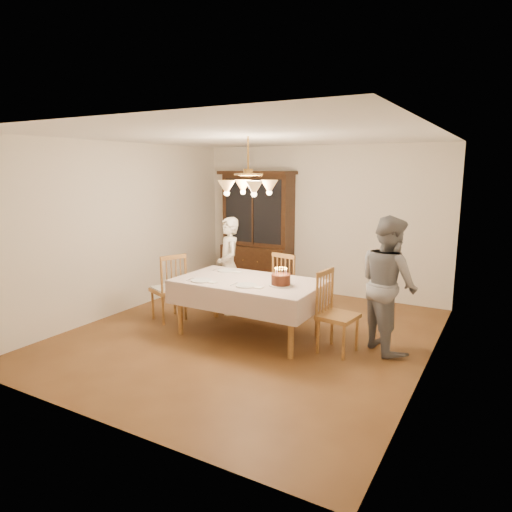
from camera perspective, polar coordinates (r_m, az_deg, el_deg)
The scene contains 14 objects.
ground at distance 6.24m, azimuth -0.92°, elevation -9.82°, with size 5.00×5.00×0.00m, color brown.
room_shell at distance 5.87m, azimuth -0.97°, elevation 4.78°, with size 5.00×5.00×5.00m.
dining_table at distance 6.03m, azimuth -0.94°, elevation -3.74°, with size 1.90×1.10×0.76m.
china_hutch at distance 8.43m, azimuth 0.19°, elevation 2.96°, with size 1.38×0.54×2.16m.
chair_far_side at distance 6.82m, azimuth 4.30°, elevation -4.12°, with size 0.51×0.49×1.00m.
chair_left_end at distance 6.83m, azimuth -10.86°, elevation -4.17°, with size 0.56×0.57×1.00m.
chair_right_end at distance 5.64m, azimuth 10.11°, elevation -7.50°, with size 0.47×0.49×1.00m.
elderly_woman at distance 6.96m, azimuth -3.42°, elevation -1.25°, with size 0.54×0.36×1.49m, color beige.
adult_in_grey at distance 5.77m, azimuth 16.21°, elevation -3.35°, with size 0.81×0.63×1.66m, color slate.
birthday_cake at distance 5.73m, azimuth 3.12°, elevation -3.02°, with size 0.30×0.30×0.23m.
place_setting_near_left at distance 6.00m, azimuth -6.76°, elevation -3.07°, with size 0.41×0.27×0.02m.
place_setting_near_right at distance 5.71m, azimuth -1.12°, elevation -3.72°, with size 0.42×0.27×0.02m.
place_setting_far_left at distance 6.55m, azimuth -3.61°, elevation -1.82°, with size 0.42×0.27×0.02m.
chandelier at distance 5.84m, azimuth -0.98°, elevation 8.64°, with size 0.62×0.62×0.73m.
Camera 1 is at (2.96, -5.03, 2.21)m, focal length 32.00 mm.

